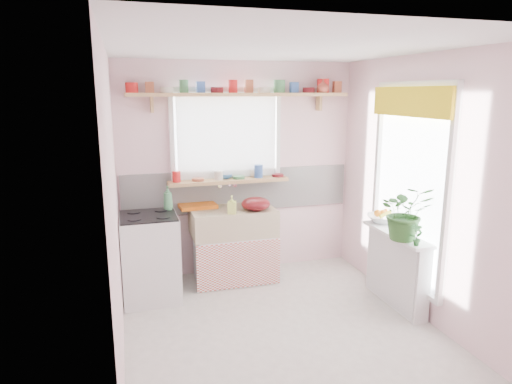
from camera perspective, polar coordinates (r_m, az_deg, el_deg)
name	(u,v)px	position (r m, az deg, el deg)	size (l,w,h in m)	color
room	(315,166)	(4.93, 7.44, 3.20)	(3.20, 3.20, 3.20)	silver
sink_unit	(233,244)	(5.30, -2.86, -6.50)	(0.95, 0.65, 1.11)	white
cooker	(150,257)	(4.94, -13.06, -7.92)	(0.58, 0.58, 0.93)	white
radiator_ledge	(397,268)	(4.92, 17.16, -9.03)	(0.22, 0.95, 0.78)	white
windowsill	(229,181)	(5.30, -3.42, 1.40)	(1.40, 0.22, 0.04)	tan
pine_shelf	(241,95)	(5.23, -1.89, 12.08)	(2.52, 0.24, 0.04)	tan
shelf_crockery	(241,88)	(5.23, -1.90, 12.90)	(2.47, 0.11, 0.12)	red
sill_crockery	(225,175)	(5.27, -3.95, 2.16)	(1.35, 0.11, 0.12)	red
dish_tray	(197,205)	(5.30, -7.36, -1.67)	(0.42, 0.31, 0.04)	#D76313
colander	(256,204)	(5.11, -0.03, -1.48)	(0.33, 0.33, 0.15)	#601014
jade_plant	(406,212)	(4.51, 18.22, -2.43)	(0.48, 0.42, 0.54)	#2A5923
fruit_bowl	(382,219)	(5.10, 15.53, -3.24)	(0.32, 0.32, 0.08)	silver
herb_pot	(417,235)	(4.41, 19.45, -5.03)	(0.11, 0.08, 0.21)	#2B6C2E
soap_bottle_sink	(232,205)	(4.96, -3.03, -1.60)	(0.09, 0.09, 0.20)	#D8EC69
sill_cup	(254,173)	(5.42, -0.22, 2.37)	(0.11, 0.11, 0.09)	silver
sill_bowl	(225,176)	(5.34, -3.92, 1.99)	(0.17, 0.17, 0.05)	#3368A6
shelf_vase	(323,86)	(5.49, 8.37, 12.96)	(0.14, 0.14, 0.15)	#A64633
cooker_bottle	(168,198)	(4.94, -10.96, -0.74)	(0.10, 0.10, 0.26)	#468D59
fruit	(383,213)	(5.09, 15.59, -2.55)	(0.20, 0.14, 0.10)	orange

